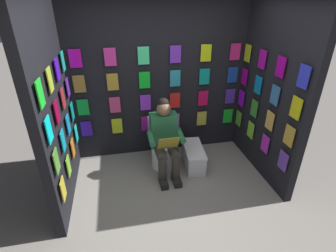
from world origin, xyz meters
name	(u,v)px	position (x,y,z in m)	size (l,w,h in m)	color
ground_plane	(184,218)	(0.00, 0.00, 0.00)	(30.00, 30.00, 0.00)	gray
display_wall_back	(159,82)	(0.00, -1.70, 1.25)	(2.91, 0.14, 2.49)	black
display_wall_left	(270,94)	(-1.45, -0.83, 1.24)	(0.14, 1.66, 2.49)	black
display_wall_right	(54,111)	(1.45, -0.83, 1.24)	(0.14, 1.66, 2.49)	black
toilet	(162,146)	(0.04, -1.23, 0.33)	(0.41, 0.56, 0.77)	white
person_reading	(165,138)	(0.04, -1.00, 0.60)	(0.53, 0.69, 1.19)	#286B42
comic_longbox_near	(193,156)	(-0.44, -1.06, 0.17)	(0.36, 0.69, 0.34)	silver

